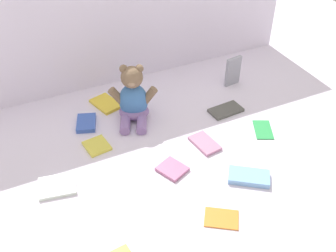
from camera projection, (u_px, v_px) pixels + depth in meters
name	position (u px, v px, depth m)	size (l,w,h in m)	color
ground_plane	(161.00, 130.00, 1.59)	(3.20, 3.20, 0.00)	silver
backdrop_drape	(118.00, 18.00, 1.71)	(1.66, 0.03, 0.60)	white
teddy_bear	(133.00, 100.00, 1.60)	(0.19, 0.20, 0.24)	#3F72B2
book_case_1	(205.00, 143.00, 1.52)	(0.07, 0.12, 0.01)	#B57595
book_case_2	(249.00, 177.00, 1.37)	(0.08, 0.14, 0.02)	#7AAFE4
book_case_3	(226.00, 111.00, 1.68)	(0.08, 0.14, 0.01)	#4E4E47
book_case_4	(263.00, 129.00, 1.58)	(0.07, 0.12, 0.01)	green
book_case_5	(97.00, 146.00, 1.50)	(0.08, 0.09, 0.01)	gold
book_case_6	(86.00, 123.00, 1.61)	(0.07, 0.11, 0.02)	#3758B4
book_case_7	(57.00, 186.00, 1.34)	(0.10, 0.12, 0.01)	white
book_case_8	(222.00, 218.00, 1.24)	(0.08, 0.11, 0.01)	orange
book_case_9	(233.00, 71.00, 1.81)	(0.08, 0.02, 0.14)	#9597A2
book_case_10	(172.00, 169.00, 1.41)	(0.08, 0.09, 0.01)	#B1648D
book_case_11	(106.00, 104.00, 1.72)	(0.09, 0.13, 0.01)	yellow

